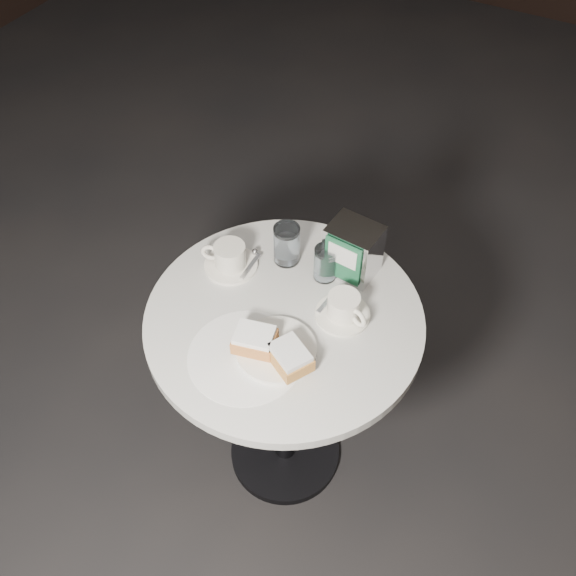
# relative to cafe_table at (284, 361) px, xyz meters

# --- Properties ---
(ground) EXTENTS (7.00, 7.00, 0.00)m
(ground) POSITION_rel_cafe_table_xyz_m (0.00, 0.00, -0.55)
(ground) COLOR black
(ground) RESTS_ON ground
(cafe_table) EXTENTS (0.70, 0.70, 0.74)m
(cafe_table) POSITION_rel_cafe_table_xyz_m (0.00, 0.00, 0.00)
(cafe_table) COLOR black
(cafe_table) RESTS_ON ground
(sugar_spill) EXTENTS (0.32, 0.32, 0.00)m
(sugar_spill) POSITION_rel_cafe_table_xyz_m (-0.02, -0.15, 0.20)
(sugar_spill) COLOR white
(sugar_spill) RESTS_ON cafe_table
(beignet_plate) EXTENTS (0.21, 0.21, 0.06)m
(beignet_plate) POSITION_rel_cafe_table_xyz_m (0.04, -0.12, 0.22)
(beignet_plate) COLOR white
(beignet_plate) RESTS_ON cafe_table
(coffee_cup_left) EXTENTS (0.18, 0.18, 0.07)m
(coffee_cup_left) POSITION_rel_cafe_table_xyz_m (-0.21, 0.08, 0.23)
(coffee_cup_left) COLOR white
(coffee_cup_left) RESTS_ON cafe_table
(coffee_cup_right) EXTENTS (0.18, 0.18, 0.07)m
(coffee_cup_right) POSITION_rel_cafe_table_xyz_m (0.13, 0.07, 0.23)
(coffee_cup_right) COLOR silver
(coffee_cup_right) RESTS_ON cafe_table
(water_glass_left) EXTENTS (0.09, 0.09, 0.11)m
(water_glass_left) POSITION_rel_cafe_table_xyz_m (-0.09, 0.17, 0.25)
(water_glass_left) COLOR silver
(water_glass_left) RESTS_ON cafe_table
(water_glass_right) EXTENTS (0.06, 0.06, 0.10)m
(water_glass_right) POSITION_rel_cafe_table_xyz_m (0.03, 0.17, 0.25)
(water_glass_right) COLOR white
(water_glass_right) RESTS_ON cafe_table
(napkin_dispenser) EXTENTS (0.14, 0.12, 0.15)m
(napkin_dispenser) POSITION_rel_cafe_table_xyz_m (0.08, 0.22, 0.27)
(napkin_dispenser) COLOR silver
(napkin_dispenser) RESTS_ON cafe_table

